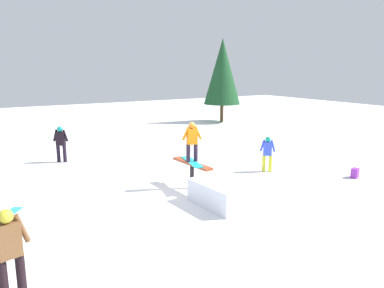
% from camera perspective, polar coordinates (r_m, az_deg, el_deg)
% --- Properties ---
extents(ground_plane, '(60.00, 60.00, 0.00)m').
position_cam_1_polar(ground_plane, '(12.29, 0.00, -6.70)').
color(ground_plane, white).
extents(rail_feature, '(1.87, 0.42, 0.87)m').
position_cam_1_polar(rail_feature, '(12.08, 0.00, -3.52)').
color(rail_feature, black).
rests_on(rail_feature, ground).
extents(snow_kicker_ramp, '(1.91, 1.63, 0.66)m').
position_cam_1_polar(snow_kicker_ramp, '(10.89, 5.26, -7.37)').
color(snow_kicker_ramp, white).
rests_on(snow_kicker_ramp, ground).
extents(main_rider_on_rail, '(1.52, 0.67, 1.30)m').
position_cam_1_polar(main_rider_on_rail, '(11.90, 0.00, 0.11)').
color(main_rider_on_rail, '#19BCC6').
rests_on(main_rider_on_rail, rail_feature).
extents(bystander_black, '(0.46, 0.58, 1.50)m').
position_cam_1_polar(bystander_black, '(16.29, -19.37, 0.27)').
color(bystander_black, black).
rests_on(bystander_black, ground).
extents(bystander_blue, '(0.47, 0.47, 1.33)m').
position_cam_1_polar(bystander_blue, '(14.26, 11.43, -1.22)').
color(bystander_blue, gold).
rests_on(bystander_blue, ground).
extents(bystander_brown, '(0.31, 0.73, 1.59)m').
position_cam_1_polar(bystander_brown, '(7.19, -26.09, -14.14)').
color(bystander_brown, black).
rests_on(bystander_brown, ground).
extents(loose_snowboard_cyan, '(1.41, 1.10, 0.02)m').
position_cam_1_polar(loose_snowboard_cyan, '(11.09, -26.84, -10.03)').
color(loose_snowboard_cyan, '#2DABC4').
rests_on(loose_snowboard_cyan, ground).
extents(loose_snowboard_white, '(0.75, 1.51, 0.02)m').
position_cam_1_polar(loose_snowboard_white, '(12.16, -14.75, -7.24)').
color(loose_snowboard_white, white).
rests_on(loose_snowboard_white, ground).
extents(backpack_on_snow, '(0.31, 0.36, 0.34)m').
position_cam_1_polar(backpack_on_snow, '(14.55, 23.58, -4.08)').
color(backpack_on_snow, purple).
rests_on(backpack_on_snow, ground).
extents(pine_tree_near, '(2.56, 2.56, 5.83)m').
position_cam_1_polar(pine_tree_near, '(26.75, 4.65, 10.94)').
color(pine_tree_near, '#4C331E').
rests_on(pine_tree_near, ground).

